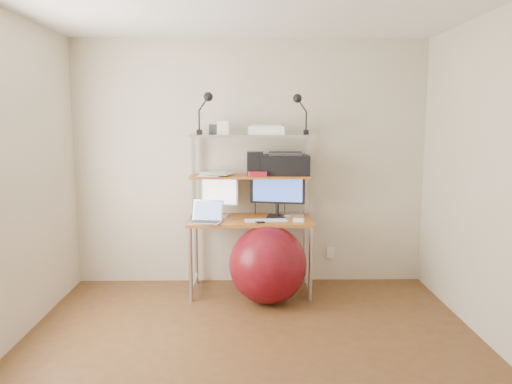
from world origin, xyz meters
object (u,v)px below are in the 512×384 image
at_px(monitor_black, 277,190).
at_px(exercise_ball, 268,265).
at_px(laptop, 207,218).
at_px(printer, 285,164).
at_px(monitor_silver, 219,194).

distance_m(monitor_black, exercise_ball, 0.76).
xyz_separation_m(laptop, exercise_ball, (0.57, -0.12, -0.42)).
xyz_separation_m(monitor_black, exercise_ball, (-0.11, -0.38, -0.65)).
relative_size(monitor_black, exercise_ball, 0.75).
height_order(printer, exercise_ball, printer).
relative_size(monitor_black, printer, 1.11).
height_order(monitor_black, exercise_ball, monitor_black).
bearing_deg(monitor_black, laptop, -147.87).
bearing_deg(monitor_silver, monitor_black, 3.38).
xyz_separation_m(monitor_silver, printer, (0.65, 0.04, 0.30)).
height_order(monitor_silver, laptop, monitor_silver).
height_order(monitor_black, laptop, monitor_black).
bearing_deg(monitor_silver, laptop, -102.09).
bearing_deg(monitor_black, printer, 57.74).
bearing_deg(monitor_silver, printer, 11.21).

